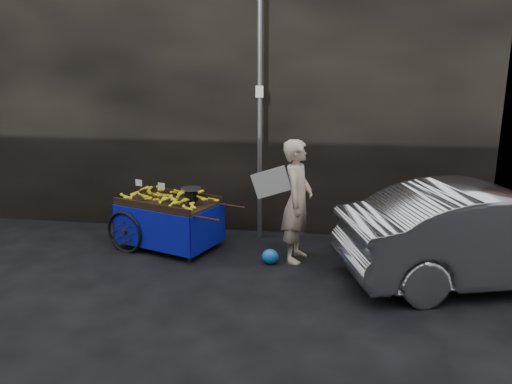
% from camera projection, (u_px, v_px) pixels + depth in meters
% --- Properties ---
extents(ground, '(80.00, 80.00, 0.00)m').
position_uv_depth(ground, '(226.00, 266.00, 7.17)').
color(ground, black).
rests_on(ground, ground).
extents(building_wall, '(13.50, 2.00, 5.00)m').
position_uv_depth(building_wall, '(275.00, 82.00, 8.98)').
color(building_wall, black).
rests_on(building_wall, ground).
extents(street_pole, '(0.12, 0.10, 4.00)m').
position_uv_depth(street_pole, '(260.00, 117.00, 7.87)').
color(street_pole, slate).
rests_on(street_pole, ground).
extents(banana_cart, '(2.18, 1.51, 1.08)m').
position_uv_depth(banana_cart, '(166.00, 206.00, 7.76)').
color(banana_cart, black).
rests_on(banana_cart, ground).
extents(vendor, '(0.92, 0.72, 1.79)m').
position_uv_depth(vendor, '(297.00, 201.00, 7.19)').
color(vendor, beige).
rests_on(vendor, ground).
extents(plastic_bag, '(0.24, 0.20, 0.22)m').
position_uv_depth(plastic_bag, '(270.00, 257.00, 7.22)').
color(plastic_bag, blue).
rests_on(plastic_bag, ground).
extents(parked_car, '(4.18, 2.46, 1.30)m').
position_uv_depth(parked_car, '(492.00, 234.00, 6.52)').
color(parked_car, '#A5A7AC').
rests_on(parked_car, ground).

